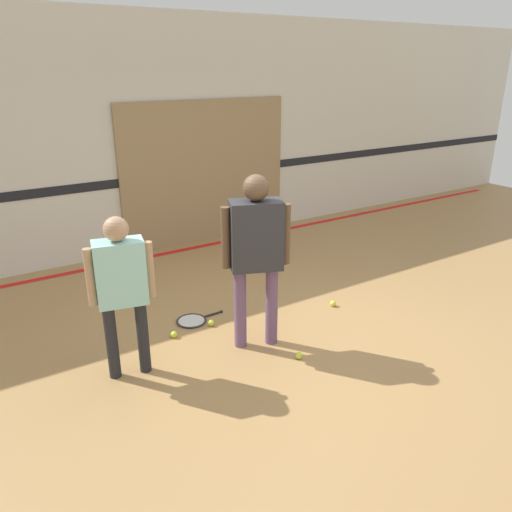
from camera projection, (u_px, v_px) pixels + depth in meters
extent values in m
plane|color=#A87F4C|center=(288.00, 347.00, 4.77)|extent=(16.00, 16.00, 0.00)
cube|color=silver|center=(149.00, 137.00, 6.80)|extent=(16.00, 0.06, 3.20)
cube|color=black|center=(153.00, 179.00, 6.98)|extent=(16.00, 0.01, 0.12)
cube|color=#9E7F56|center=(206.00, 172.00, 7.37)|extent=(2.63, 0.05, 2.07)
cube|color=red|center=(166.00, 253.00, 7.12)|extent=(14.40, 0.10, 0.01)
cylinder|color=#6B4C70|center=(240.00, 308.00, 4.66)|extent=(0.12, 0.12, 0.79)
cylinder|color=#6B4C70|center=(272.00, 305.00, 4.72)|extent=(0.12, 0.12, 0.79)
cube|color=#2D2D33|center=(256.00, 235.00, 4.43)|extent=(0.52, 0.41, 0.63)
sphere|color=brown|center=(256.00, 188.00, 4.28)|extent=(0.23, 0.23, 0.23)
cylinder|color=brown|center=(226.00, 238.00, 4.39)|extent=(0.08, 0.08, 0.56)
cylinder|color=brown|center=(286.00, 234.00, 4.48)|extent=(0.08, 0.08, 0.56)
cylinder|color=#232328|center=(112.00, 342.00, 4.21)|extent=(0.10, 0.10, 0.69)
cylinder|color=#232328|center=(143.00, 336.00, 4.29)|extent=(0.10, 0.10, 0.69)
cube|color=#99D8D1|center=(120.00, 273.00, 4.03)|extent=(0.44, 0.30, 0.54)
sphere|color=tan|center=(116.00, 229.00, 3.89)|extent=(0.20, 0.20, 0.20)
cylinder|color=tan|center=(90.00, 277.00, 3.96)|extent=(0.07, 0.07, 0.49)
cylinder|color=tan|center=(150.00, 270.00, 4.10)|extent=(0.07, 0.07, 0.49)
torus|color=#28282D|center=(191.00, 321.00, 5.24)|extent=(0.33, 0.33, 0.02)
cylinder|color=silver|center=(191.00, 321.00, 5.24)|extent=(0.27, 0.27, 0.01)
cylinder|color=black|center=(213.00, 314.00, 5.37)|extent=(0.22, 0.03, 0.02)
sphere|color=black|center=(221.00, 312.00, 5.43)|extent=(0.03, 0.03, 0.03)
sphere|color=#CCE038|center=(299.00, 355.00, 4.57)|extent=(0.07, 0.07, 0.07)
sphere|color=#CCE038|center=(211.00, 323.00, 5.15)|extent=(0.07, 0.07, 0.07)
sphere|color=#CCE038|center=(174.00, 335.00, 4.93)|extent=(0.07, 0.07, 0.07)
sphere|color=#CCE038|center=(333.00, 304.00, 5.56)|extent=(0.07, 0.07, 0.07)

